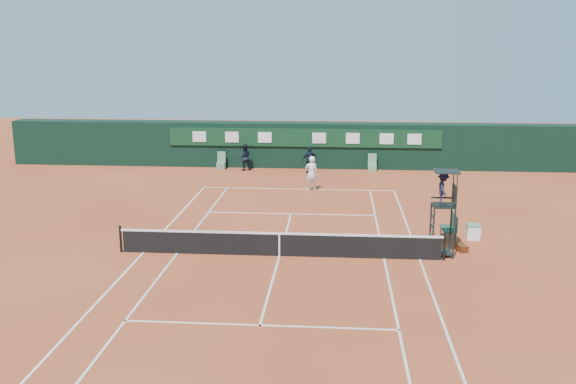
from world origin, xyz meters
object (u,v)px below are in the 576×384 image
object	(u,v)px
umpire_chair	(444,195)
player	(311,173)
player_bench	(451,226)
tennis_net	(279,244)
cooler	(473,232)

from	to	relation	value
umpire_chair	player	xyz separation A→B (m)	(-5.60, 11.03, -1.46)
player_bench	umpire_chair	bearing A→B (deg)	-108.78
tennis_net	cooler	xyz separation A→B (m)	(8.07, 2.90, -0.18)
umpire_chair	player_bench	xyz separation A→B (m)	(0.75, 2.20, -1.86)
umpire_chair	cooler	xyz separation A→B (m)	(1.70, 2.31, -2.13)
cooler	tennis_net	bearing A→B (deg)	-160.24
umpire_chair	cooler	size ratio (longest dim) A/B	5.30
tennis_net	player	size ratio (longest dim) A/B	6.49
player_bench	player	world-z (taller)	player
tennis_net	player_bench	xyz separation A→B (m)	(7.12, 2.80, 0.09)
umpire_chair	cooler	world-z (taller)	umpire_chair
tennis_net	cooler	world-z (taller)	tennis_net
umpire_chair	player_bench	distance (m)	2.98
player_bench	player	distance (m)	10.88
umpire_chair	player	world-z (taller)	umpire_chair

